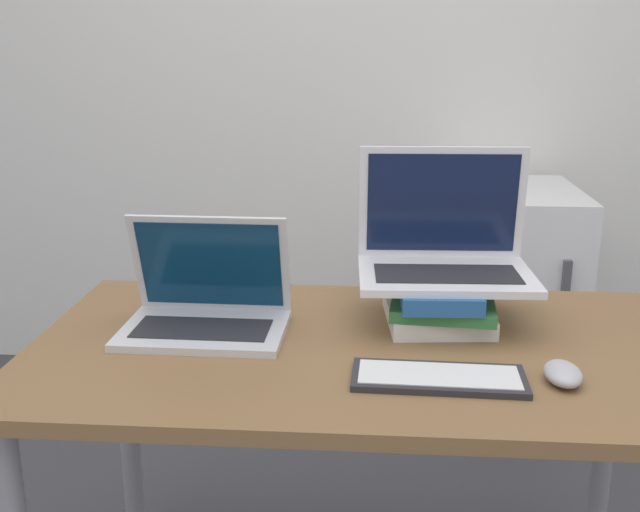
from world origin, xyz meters
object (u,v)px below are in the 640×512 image
Objects in this scene: book_stack at (439,302)px; laptop_on_books at (444,250)px; laptop_left at (206,307)px; mouse at (563,374)px; wireless_keyboard at (439,378)px; mini_fridge at (501,304)px.

book_stack is 0.11m from laptop_on_books.
mouse is (0.68, -0.20, -0.03)m from laptop_left.
laptop_on_books reaches higher than wireless_keyboard.
laptop_left reaches higher than mini_fridge.
laptop_on_books is 0.45× the size of mini_fridge.
laptop_on_books reaches higher than mouse.
laptop_left is at bearing -167.11° from laptop_on_books.
mouse is at bearing -59.61° from laptop_on_books.
laptop_on_books is at bearing 74.51° from book_stack.
wireless_keyboard is at bearing -24.91° from laptop_left.
laptop_on_books is (0.01, 0.04, 0.10)m from book_stack.
mouse reaches higher than wireless_keyboard.
book_stack is 0.29m from wireless_keyboard.
laptop_left is 0.51m from wireless_keyboard.
mouse is at bearing -16.68° from laptop_left.
laptop_on_books is at bearing 120.39° from mouse.
mini_fridge is (0.32, 1.05, -0.37)m from book_stack.
laptop_on_books reaches higher than laptop_left.
wireless_keyboard is (0.47, -0.22, -0.04)m from laptop_left.
mini_fridge is (0.12, 1.33, -0.34)m from mouse.
laptop_left is 0.52m from laptop_on_books.
laptop_left is at bearing 163.32° from mouse.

